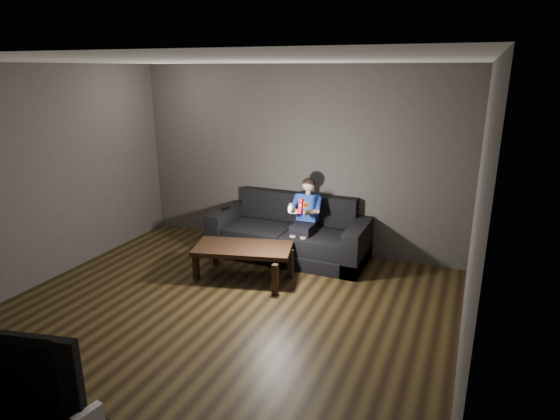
% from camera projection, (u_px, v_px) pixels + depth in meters
% --- Properties ---
extents(floor, '(5.00, 5.00, 0.00)m').
position_uv_depth(floor, '(212.00, 321.00, 5.08)').
color(floor, black).
rests_on(floor, ground).
extents(back_wall, '(5.00, 0.04, 2.70)m').
position_uv_depth(back_wall, '(296.00, 159.00, 6.89)').
color(back_wall, '#3E3A36').
rests_on(back_wall, ground).
extents(left_wall, '(0.04, 5.00, 2.70)m').
position_uv_depth(left_wall, '(27.00, 180.00, 5.62)').
color(left_wall, '#3E3A36').
rests_on(left_wall, ground).
extents(right_wall, '(0.04, 5.00, 2.70)m').
position_uv_depth(right_wall, '(474.00, 235.00, 3.75)').
color(right_wall, '#3E3A36').
rests_on(right_wall, ground).
extents(ceiling, '(5.00, 5.00, 0.02)m').
position_uv_depth(ceiling, '(199.00, 61.00, 4.29)').
color(ceiling, white).
rests_on(ceiling, back_wall).
extents(sofa, '(2.24, 0.97, 0.87)m').
position_uv_depth(sofa, '(290.00, 237.00, 6.80)').
color(sofa, black).
rests_on(sofa, floor).
extents(child, '(0.43, 0.53, 1.05)m').
position_uv_depth(child, '(305.00, 212.00, 6.52)').
color(child, black).
rests_on(child, sofa).
extents(wii_remote_red, '(0.06, 0.08, 0.20)m').
position_uv_depth(wii_remote_red, '(301.00, 206.00, 6.07)').
color(wii_remote_red, red).
rests_on(wii_remote_red, child).
extents(nunchuk_white, '(0.06, 0.09, 0.15)m').
position_uv_depth(nunchuk_white, '(290.00, 208.00, 6.15)').
color(nunchuk_white, white).
rests_on(nunchuk_white, child).
extents(wii_remote_black, '(0.05, 0.17, 0.03)m').
position_uv_depth(wii_remote_black, '(226.00, 208.00, 7.00)').
color(wii_remote_black, black).
rests_on(wii_remote_black, sofa).
extents(coffee_table, '(1.35, 0.91, 0.45)m').
position_uv_depth(coffee_table, '(243.00, 251.00, 6.01)').
color(coffee_table, black).
rests_on(coffee_table, floor).
extents(tv, '(1.16, 0.40, 0.67)m').
position_uv_depth(tv, '(7.00, 369.00, 2.83)').
color(tv, black).
rests_on(tv, media_console).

